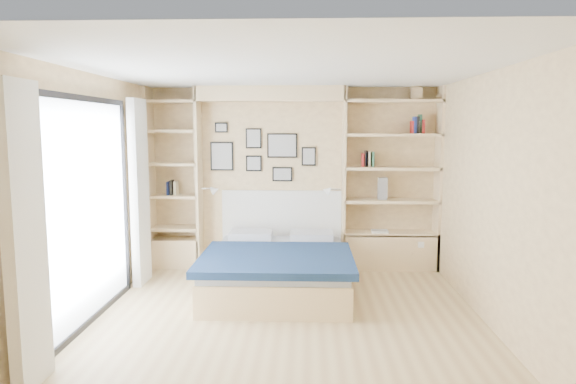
{
  "coord_description": "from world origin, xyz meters",
  "views": [
    {
      "loc": [
        0.2,
        -4.94,
        1.95
      ],
      "look_at": [
        -0.02,
        0.9,
        1.21
      ],
      "focal_mm": 32.0,
      "sensor_mm": 36.0,
      "label": 1
    }
  ],
  "objects": [
    {
      "name": "ground",
      "position": [
        0.0,
        0.0,
        0.0
      ],
      "size": [
        4.5,
        4.5,
        0.0
      ],
      "primitive_type": "plane",
      "color": "tan",
      "rests_on": "ground"
    },
    {
      "name": "room_shell",
      "position": [
        -0.39,
        1.52,
        1.08
      ],
      "size": [
        4.5,
        4.5,
        4.5
      ],
      "color": "#E9C78C",
      "rests_on": "ground"
    },
    {
      "name": "bed",
      "position": [
        -0.14,
        1.07,
        0.28
      ],
      "size": [
        1.72,
        2.24,
        1.07
      ],
      "color": "beige",
      "rests_on": "ground"
    },
    {
      "name": "photo_gallery",
      "position": [
        -0.45,
        2.22,
        1.6
      ],
      "size": [
        1.48,
        0.02,
        0.82
      ],
      "color": "black",
      "rests_on": "ground"
    },
    {
      "name": "reading_lamps",
      "position": [
        -0.3,
        2.0,
        1.1
      ],
      "size": [
        1.92,
        0.12,
        0.15
      ],
      "color": "silver",
      "rests_on": "ground"
    },
    {
      "name": "shelf_decor",
      "position": [
        1.09,
        2.07,
        1.69
      ],
      "size": [
        3.5,
        0.23,
        2.03
      ],
      "color": "#A51E1E",
      "rests_on": "ground"
    }
  ]
}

